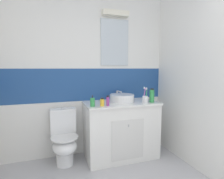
# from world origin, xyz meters

# --- Properties ---
(wall_back_tiled) EXTENTS (3.20, 0.20, 2.50)m
(wall_back_tiled) POSITION_xyz_m (0.01, 2.45, 1.26)
(wall_back_tiled) COLOR white
(wall_back_tiled) RESTS_ON ground_plane
(wall_right_plain) EXTENTS (0.10, 3.48, 2.50)m
(wall_right_plain) POSITION_xyz_m (1.35, 1.20, 1.25)
(wall_right_plain) COLOR white
(wall_right_plain) RESTS_ON ground_plane
(vanity_cabinet) EXTENTS (1.09, 0.60, 0.85)m
(vanity_cabinet) POSITION_xyz_m (0.47, 2.11, 0.43)
(vanity_cabinet) COLOR white
(vanity_cabinet) RESTS_ON ground_plane
(sink_basin) EXTENTS (0.37, 0.41, 0.15)m
(sink_basin) POSITION_xyz_m (0.50, 2.14, 0.91)
(sink_basin) COLOR white
(sink_basin) RESTS_ON vanity_cabinet
(toilet) EXTENTS (0.37, 0.50, 0.79)m
(toilet) POSITION_xyz_m (-0.37, 2.16, 0.36)
(toilet) COLOR white
(toilet) RESTS_ON ground_plane
(toothbrush_cup) EXTENTS (0.08, 0.08, 0.24)m
(toothbrush_cup) POSITION_xyz_m (0.79, 1.94, 0.91)
(toothbrush_cup) COLOR white
(toothbrush_cup) RESTS_ON vanity_cabinet
(soap_dispenser) EXTENTS (0.06, 0.06, 0.15)m
(soap_dispenser) POSITION_xyz_m (-0.00, 1.94, 0.91)
(soap_dispenser) COLOR green
(soap_dispenser) RESTS_ON vanity_cabinet
(deodorant_spray_can) EXTENTS (0.04, 0.04, 0.14)m
(deodorant_spray_can) POSITION_xyz_m (0.20, 1.91, 0.92)
(deodorant_spray_can) COLOR #993F99
(deodorant_spray_can) RESTS_ON vanity_cabinet
(mouthwash_bottle) EXTENTS (0.07, 0.07, 0.21)m
(mouthwash_bottle) POSITION_xyz_m (0.90, 1.94, 0.95)
(mouthwash_bottle) COLOR green
(mouthwash_bottle) RESTS_ON vanity_cabinet
(lotion_bottle_short) EXTENTS (0.06, 0.06, 0.11)m
(lotion_bottle_short) POSITION_xyz_m (0.13, 1.92, 0.90)
(lotion_bottle_short) COLOR yellow
(lotion_bottle_short) RESTS_ON vanity_cabinet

